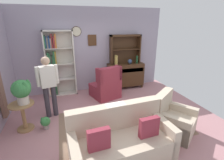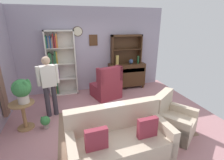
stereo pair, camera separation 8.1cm
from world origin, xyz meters
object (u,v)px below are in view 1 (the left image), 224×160
at_px(sideboard_hutch, 125,45).
at_px(person_reading, 48,83).
at_px(armchair_floral, 172,120).
at_px(book_stack, 106,112).
at_px(bookshelf, 58,64).
at_px(wingback_chair, 106,86).
at_px(vase_tall, 116,60).
at_px(vase_round, 130,61).
at_px(potted_plant_large, 22,90).
at_px(bottle_wine, 137,60).
at_px(coffee_table, 105,117).
at_px(plant_stand, 23,114).
at_px(potted_plant_small, 45,122).
at_px(sideboard, 125,74).
at_px(couch_floral, 121,141).

relative_size(sideboard_hutch, person_reading, 0.71).
xyz_separation_m(armchair_floral, book_stack, (-1.39, 0.44, 0.19)).
bearing_deg(bookshelf, wingback_chair, -26.94).
distance_m(vase_tall, vase_round, 0.53).
bearing_deg(person_reading, book_stack, -41.90).
xyz_separation_m(vase_round, potted_plant_large, (-3.18, -1.67, -0.05)).
xyz_separation_m(vase_round, wingback_chair, (-1.03, -0.57, -0.62)).
bearing_deg(bottle_wine, potted_plant_large, -154.45).
xyz_separation_m(potted_plant_large, coffee_table, (1.65, -0.58, -0.61)).
relative_size(bottle_wine, person_reading, 0.18).
height_order(plant_stand, potted_plant_large, potted_plant_large).
bearing_deg(potted_plant_small, vase_round, 32.44).
xyz_separation_m(bookshelf, vase_round, (2.45, -0.15, -0.04)).
bearing_deg(bottle_wine, sideboard, 167.11).
height_order(wingback_chair, potted_plant_large, potted_plant_large).
height_order(bottle_wine, wingback_chair, bottle_wine).
distance_m(sideboard_hutch, armchair_floral, 3.16).
bearing_deg(sideboard_hutch, bookshelf, -179.35).
xyz_separation_m(sideboard, vase_round, (0.13, -0.07, 0.50)).
bearing_deg(vase_tall, couch_floral, -107.10).
relative_size(couch_floral, armchair_floral, 1.72).
bearing_deg(potted_plant_large, bottle_wine, 25.55).
height_order(vase_tall, potted_plant_small, vase_tall).
relative_size(wingback_chair, coffee_table, 1.31).
bearing_deg(wingback_chair, potted_plant_small, -145.58).
bearing_deg(couch_floral, person_reading, 124.35).
bearing_deg(person_reading, coffee_table, -41.54).
height_order(sideboard, book_stack, sideboard).
relative_size(couch_floral, plant_stand, 2.88).
relative_size(wingback_chair, potted_plant_large, 1.95).
distance_m(armchair_floral, book_stack, 1.46).
relative_size(sideboard_hutch, couch_floral, 0.60).
distance_m(sideboard, vase_round, 0.52).
bearing_deg(wingback_chair, coffee_table, -106.63).
height_order(bookshelf, potted_plant_large, bookshelf).
height_order(vase_round, potted_plant_small, vase_round).
xyz_separation_m(vase_tall, couch_floral, (-0.93, -3.02, -0.77)).
bearing_deg(book_stack, vase_tall, 66.34).
relative_size(sideboard_hutch, vase_tall, 3.32).
relative_size(sideboard, book_stack, 6.05).
bearing_deg(potted_plant_small, sideboard_hutch, 36.21).
height_order(sideboard_hutch, potted_plant_large, sideboard_hutch).
distance_m(person_reading, book_stack, 1.63).
relative_size(sideboard_hutch, coffee_table, 1.38).
distance_m(vase_round, bottle_wine, 0.27).
height_order(sideboard_hutch, book_stack, sideboard_hutch).
bearing_deg(couch_floral, vase_tall, 72.90).
bearing_deg(sideboard, potted_plant_small, -145.34).
bearing_deg(bookshelf, potted_plant_small, -100.53).
bearing_deg(potted_plant_large, vase_tall, 31.86).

